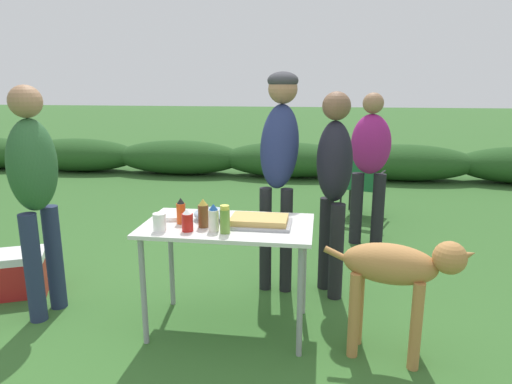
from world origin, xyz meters
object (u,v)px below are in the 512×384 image
Objects in this scene: plate_stack at (174,215)px; hot_sauce_bottle at (181,211)px; ketchup_bottle at (187,221)px; camp_chair_green_behind_table at (360,181)px; cooler_box at (14,273)px; standing_person_with_beanie at (334,176)px; relish_jar at (225,220)px; beer_bottle at (203,214)px; standing_person_in_gray_fleece at (370,157)px; dog at (397,273)px; paper_cup_stack at (159,222)px; mayo_bottle at (214,218)px; standing_person_in_red_jacket at (280,149)px; food_tray at (259,221)px; standing_person_in_dark_puffer at (35,182)px; folding_table at (228,235)px; mixing_bowl at (212,214)px.

plate_stack is 1.42× the size of hot_sauce_bottle.
ketchup_bottle is 3.25m from camp_chair_green_behind_table.
ketchup_bottle is 1.75m from cooler_box.
standing_person_with_beanie reaches higher than ketchup_bottle.
standing_person_with_beanie reaches higher than relish_jar.
standing_person_in_gray_fleece reaches higher than beer_bottle.
standing_person_with_beanie is 1.00m from dog.
paper_cup_stack is (0.01, -0.31, 0.04)m from plate_stack.
plate_stack reaches higher than cooler_box.
mayo_bottle is 1.02m from standing_person_in_red_jacket.
beer_bottle reaches higher than hot_sauce_bottle.
standing_person_with_beanie is 2.62m from cooler_box.
plate_stack is at bearing 91.64° from paper_cup_stack.
mayo_bottle reaches higher than dog.
paper_cup_stack is 0.33m from mayo_bottle.
dog is (0.85, -0.20, -0.22)m from food_tray.
paper_cup_stack is 0.65× the size of mayo_bottle.
beer_bottle is at bearing 51.25° from ketchup_bottle.
paper_cup_stack is 0.17m from ketchup_bottle.
mayo_bottle reaches higher than ketchup_bottle.
camp_chair_green_behind_table reaches higher than plate_stack.
ketchup_bottle is 0.82× the size of relish_jar.
relish_jar is 0.21× the size of camp_chair_green_behind_table.
food_tray is 0.27× the size of standing_person_in_gray_fleece.
standing_person_in_dark_puffer is at bearing 173.01° from mayo_bottle.
folding_table is 0.70× the size of standing_person_with_beanie.
camp_chair_green_behind_table is (1.06, 2.79, -0.20)m from folding_table.
mayo_bottle is at bearing -79.02° from dog.
standing_person_in_gray_fleece is at bearing 57.55° from standing_person_in_red_jacket.
standing_person_in_gray_fleece reaches higher than mayo_bottle.
plate_stack is at bearing 122.09° from ketchup_bottle.
hot_sauce_bottle is 0.27m from mayo_bottle.
relish_jar is at bearing -89.87° from camp_chair_green_behind_table.
ketchup_bottle is 0.09× the size of standing_person_with_beanie.
standing_person_in_red_jacket reaches higher than relish_jar.
cooler_box is at bearing 164.35° from ketchup_bottle.
folding_table is at bearing -104.70° from standing_person_in_red_jacket.
standing_person_in_gray_fleece is (1.29, 2.04, 0.11)m from ketchup_bottle.
camp_chair_green_behind_table is (1.46, 2.68, -0.29)m from plate_stack.
camp_chair_green_behind_table is at bearing 93.62° from standing_person_in_gray_fleece.
mixing_bowl is (-0.13, 0.08, 0.12)m from folding_table.
folding_table is 0.64× the size of standing_person_in_red_jacket.
dog is (-0.02, -2.06, -0.37)m from standing_person_in_gray_fleece.
relish_jar is 3.17m from camp_chair_green_behind_table.
mixing_bowl is 2.15m from standing_person_in_gray_fleece.
folding_table is 0.68× the size of standing_person_in_dark_puffer.
standing_person_in_dark_puffer is at bearing -139.42° from standing_person_in_gray_fleece.
beer_bottle is 0.33× the size of cooler_box.
relish_jar is 0.20× the size of dog.
mixing_bowl is at bearing -90.19° from dog.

